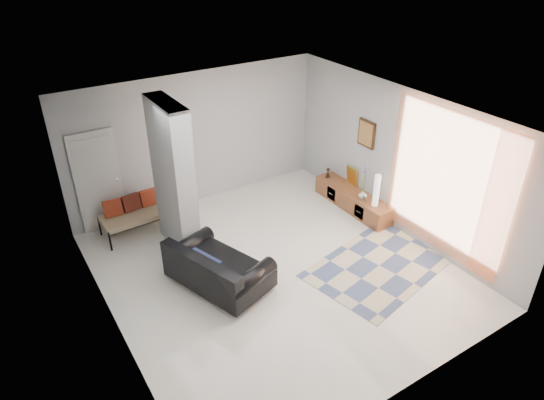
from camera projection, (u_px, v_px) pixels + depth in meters
floor at (276, 270)px, 8.49m from camera, size 6.00×6.00×0.00m
ceiling at (277, 118)px, 7.10m from camera, size 6.00×6.00×0.00m
wall_back at (197, 139)px, 9.99m from camera, size 6.00×0.00×6.00m
wall_front at (417, 309)px, 5.60m from camera, size 6.00×0.00×6.00m
wall_left at (105, 255)px, 6.51m from camera, size 0.00×6.00×6.00m
wall_right at (399, 161)px, 9.07m from camera, size 0.00×6.00×6.00m
partition_column at (173, 179)px, 8.45m from camera, size 0.35×1.20×2.80m
hallway_door at (98, 182)px, 9.17m from camera, size 0.85×0.06×2.04m
curtain at (446, 184)px, 8.17m from camera, size 0.00×2.55×2.55m
wall_art at (367, 134)px, 9.59m from camera, size 0.04×0.45×0.55m
media_console at (353, 199)px, 10.22m from camera, size 0.45×2.01×0.80m
loveseat at (216, 269)px, 7.93m from camera, size 1.48×1.92×0.76m
daybed at (140, 211)px, 9.38m from camera, size 1.59×0.71×0.77m
area_rug at (379, 266)px, 8.57m from camera, size 2.81×2.17×0.01m
cylinder_lamp at (376, 191)px, 9.47m from camera, size 0.12×0.12×0.67m
bronze_figurine at (328, 173)px, 10.63m from camera, size 0.12×0.12×0.22m
vase at (363, 195)px, 9.81m from camera, size 0.19×0.19×0.18m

